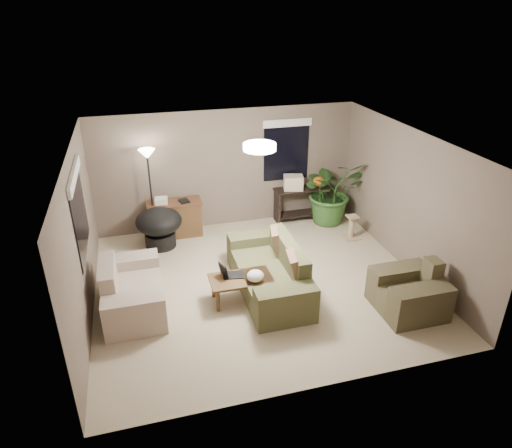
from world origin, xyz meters
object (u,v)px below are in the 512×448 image
object	(u,v)px
floor_lamp	(148,165)
armchair	(409,293)
desk	(175,219)
console_table	(303,201)
papasan_chair	(159,225)
main_sofa	(271,274)
houseplant	(331,198)
loveseat	(131,292)
coffee_table	(241,281)
cat_scratching_post	(351,229)

from	to	relation	value
floor_lamp	armchair	bearing A→B (deg)	-43.46
desk	armchair	bearing A→B (deg)	-47.64
armchair	console_table	world-z (taller)	armchair
desk	papasan_chair	size ratio (longest dim) A/B	0.94
main_sofa	houseplant	size ratio (longest dim) A/B	1.52
armchair	papasan_chair	size ratio (longest dim) A/B	0.86
loveseat	armchair	distance (m)	4.37
coffee_table	floor_lamp	distance (m)	3.06
floor_lamp	houseplant	distance (m)	3.93
papasan_chair	floor_lamp	bearing A→B (deg)	103.37
armchair	floor_lamp	size ratio (longest dim) A/B	0.52
main_sofa	cat_scratching_post	xyz separation A→B (m)	(2.15, 1.33, -0.08)
cat_scratching_post	papasan_chair	bearing A→B (deg)	169.73
main_sofa	loveseat	size ratio (longest dim) A/B	1.38
main_sofa	floor_lamp	bearing A→B (deg)	126.59
floor_lamp	cat_scratching_post	size ratio (longest dim) A/B	3.82
console_table	papasan_chair	world-z (taller)	papasan_chair
loveseat	houseplant	size ratio (longest dim) A/B	1.10
armchair	console_table	xyz separation A→B (m)	(-0.42, 3.59, 0.14)
console_table	papasan_chair	bearing A→B (deg)	-172.27
floor_lamp	cat_scratching_post	world-z (taller)	floor_lamp
papasan_chair	houseplant	size ratio (longest dim) A/B	0.81
loveseat	console_table	size ratio (longest dim) A/B	1.23
main_sofa	loveseat	distance (m)	2.28
loveseat	desk	bearing A→B (deg)	67.99
main_sofa	desk	bearing A→B (deg)	118.47
main_sofa	floor_lamp	distance (m)	3.21
coffee_table	houseplant	world-z (taller)	houseplant
loveseat	floor_lamp	size ratio (longest dim) A/B	0.84
armchair	console_table	size ratio (longest dim) A/B	0.77
coffee_table	loveseat	bearing A→B (deg)	172.10
console_table	papasan_chair	size ratio (longest dim) A/B	1.11
cat_scratching_post	coffee_table	bearing A→B (deg)	-150.82
desk	papasan_chair	bearing A→B (deg)	-130.93
console_table	coffee_table	bearing A→B (deg)	-128.05
console_table	cat_scratching_post	bearing A→B (deg)	-60.12
main_sofa	cat_scratching_post	world-z (taller)	main_sofa
console_table	desk	bearing A→B (deg)	-179.50
armchair	main_sofa	bearing A→B (deg)	149.67
floor_lamp	papasan_chair	bearing A→B (deg)	-76.63
main_sofa	cat_scratching_post	bearing A→B (deg)	31.86
loveseat	papasan_chair	size ratio (longest dim) A/B	1.37
desk	papasan_chair	world-z (taller)	papasan_chair
papasan_chair	console_table	bearing A→B (deg)	7.73
cat_scratching_post	floor_lamp	bearing A→B (deg)	165.30
desk	papasan_chair	distance (m)	0.54
houseplant	floor_lamp	bearing A→B (deg)	177.49
papasan_chair	cat_scratching_post	bearing A→B (deg)	-10.27
coffee_table	desk	world-z (taller)	desk
main_sofa	loveseat	bearing A→B (deg)	178.45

